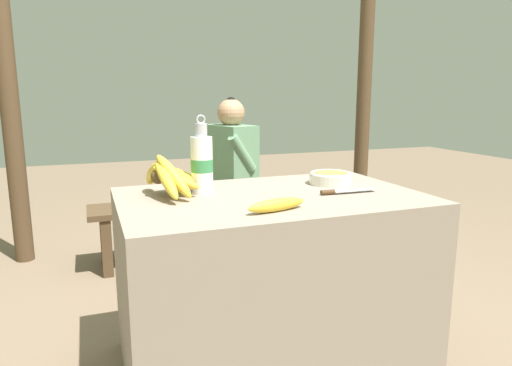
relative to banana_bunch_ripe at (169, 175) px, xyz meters
name	(u,v)px	position (x,y,z in m)	size (l,w,h in m)	color
ground_plane	(270,362)	(0.37, -0.12, -0.78)	(12.00, 12.00, 0.00)	#75604C
market_counter	(271,281)	(0.37, -0.12, -0.43)	(1.14, 0.72, 0.70)	gray
banana_bunch_ripe	(169,175)	(0.00, 0.00, 0.00)	(0.22, 0.35, 0.17)	#4C381E
serving_bowl	(331,177)	(0.68, -0.01, -0.05)	(0.18, 0.18, 0.05)	silver
water_bottle	(202,163)	(0.13, 0.00, 0.04)	(0.08, 0.08, 0.30)	white
loose_banana_front	(277,205)	(0.29, -0.35, -0.06)	(0.22, 0.09, 0.04)	gold
knife	(341,191)	(0.62, -0.19, -0.07)	(0.23, 0.03, 0.02)	#BCBCC1
wooden_bench	(226,207)	(0.57, 1.17, -0.45)	(1.76, 0.32, 0.39)	#4C3823
seated_vendor	(226,169)	(0.56, 1.13, -0.18)	(0.46, 0.43, 1.06)	#473828
banana_bunch_green	(158,195)	(0.12, 1.17, -0.33)	(0.18, 0.30, 0.13)	#4C381E
support_post_near	(8,85)	(-0.71, 1.54, 0.35)	(0.11, 0.11, 2.27)	#4C3823
support_post_far	(364,87)	(1.85, 1.54, 0.35)	(0.11, 0.11, 2.27)	#4C3823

